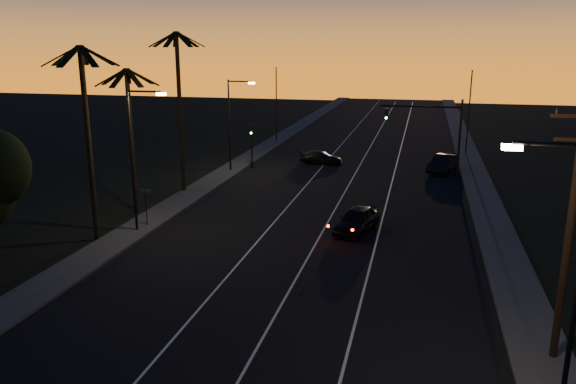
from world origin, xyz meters
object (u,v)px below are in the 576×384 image
(right_car, at_px, (443,164))
(lead_car, at_px, (357,220))
(cross_car, at_px, (321,158))
(utility_pole, at_px, (570,226))
(signal_mast, at_px, (433,124))

(right_car, bearing_deg, lead_car, -106.82)
(cross_car, bearing_deg, lead_car, -73.46)
(utility_pole, relative_size, right_car, 1.94)
(right_car, distance_m, cross_car, 11.83)
(signal_mast, relative_size, lead_car, 1.32)
(utility_pole, distance_m, cross_car, 37.01)
(utility_pole, height_order, lead_car, utility_pole)
(utility_pole, bearing_deg, signal_mast, 98.47)
(utility_pole, xyz_separation_m, right_car, (-3.23, 32.40, -4.50))
(lead_car, height_order, right_car, right_car)
(signal_mast, height_order, lead_car, signal_mast)
(signal_mast, distance_m, right_car, 4.80)
(lead_car, distance_m, cross_car, 21.09)
(signal_mast, xyz_separation_m, right_car, (1.23, 2.41, -3.97))
(utility_pole, height_order, right_car, utility_pole)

